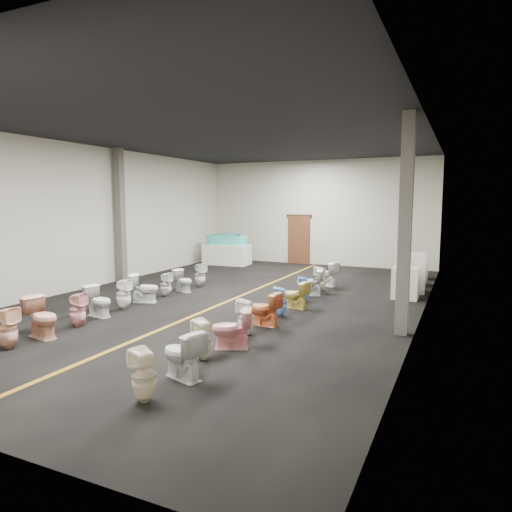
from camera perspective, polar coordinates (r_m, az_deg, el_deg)
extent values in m
plane|color=black|center=(12.85, -3.05, -5.47)|extent=(16.00, 16.00, 0.00)
plane|color=black|center=(12.68, -3.18, 14.81)|extent=(16.00, 16.00, 0.00)
plane|color=beige|center=(19.99, 7.66, 5.37)|extent=(10.00, 0.00, 10.00)
plane|color=beige|center=(15.54, -19.73, 4.64)|extent=(0.00, 16.00, 16.00)
plane|color=beige|center=(11.16, 20.31, 3.91)|extent=(0.00, 16.00, 16.00)
cube|color=#845D13|center=(12.85, -3.05, -5.46)|extent=(0.12, 15.60, 0.01)
cube|color=#562D19|center=(20.25, 5.39, 2.02)|extent=(1.00, 0.10, 2.10)
cube|color=#331C11|center=(20.20, 5.43, 5.05)|extent=(1.15, 0.08, 0.10)
cube|color=#59544C|center=(16.10, -16.60, 4.82)|extent=(0.25, 0.25, 4.50)
cube|color=#59544C|center=(9.69, 18.15, 3.61)|extent=(0.25, 0.25, 4.50)
cube|color=white|center=(19.92, -3.65, 0.18)|extent=(2.03, 1.12, 0.87)
cube|color=#42BFA9|center=(19.85, -3.66, 1.94)|extent=(1.31, 0.89, 0.50)
cylinder|color=#42BFA9|center=(20.03, -5.31, 1.97)|extent=(0.66, 0.66, 0.50)
cylinder|color=#42BFA9|center=(19.69, -1.99, 1.91)|extent=(0.66, 0.66, 0.50)
cube|color=teal|center=(19.84, -3.67, 2.52)|extent=(1.07, 0.65, 0.20)
cube|color=silver|center=(13.58, 18.19, -3.21)|extent=(0.71, 0.71, 0.90)
cube|color=silver|center=(14.64, 18.70, -1.98)|extent=(0.94, 0.94, 1.17)
cube|color=beige|center=(15.95, 19.17, -2.01)|extent=(0.77, 0.77, 0.78)
cube|color=beige|center=(17.25, 19.60, -1.16)|extent=(0.70, 0.70, 0.91)
imported|color=#FCC09D|center=(9.75, -28.65, -7.90)|extent=(0.38, 0.38, 0.80)
imported|color=#E19E82|center=(10.21, -25.19, -6.96)|extent=(0.89, 0.61, 0.84)
imported|color=#F1A9A8|center=(10.79, -21.41, -6.26)|extent=(0.40, 0.39, 0.76)
imported|color=white|center=(11.56, -19.04, -5.35)|extent=(0.79, 0.53, 0.75)
imported|color=white|center=(12.09, -16.23, -4.59)|extent=(0.43, 0.42, 0.80)
imported|color=white|center=(12.80, -13.78, -3.93)|extent=(0.87, 0.66, 0.78)
imported|color=silver|center=(13.46, -11.18, -3.50)|extent=(0.36, 0.36, 0.71)
imported|color=silver|center=(14.07, -9.06, -3.08)|extent=(0.74, 0.54, 0.67)
imported|color=silver|center=(14.78, -7.00, -2.36)|extent=(0.47, 0.46, 0.78)
imported|color=beige|center=(6.61, -13.85, -14.31)|extent=(0.44, 0.43, 0.75)
imported|color=silver|center=(7.29, -9.19, -12.02)|extent=(0.87, 0.66, 0.79)
imported|color=#ECE3C5|center=(8.08, -6.65, -10.34)|extent=(0.42, 0.42, 0.71)
imported|color=#FCA7A8|center=(8.61, -3.07, -9.05)|extent=(0.86, 0.69, 0.77)
imported|color=white|center=(9.47, -1.30, -7.62)|extent=(0.38, 0.38, 0.75)
imported|color=orange|center=(10.14, 1.05, -6.60)|extent=(0.79, 0.50, 0.76)
imported|color=#84BDF0|center=(10.94, 3.06, -5.72)|extent=(0.42, 0.42, 0.72)
imported|color=#E2C955|center=(11.80, 4.91, -4.83)|extent=(0.76, 0.52, 0.71)
imported|color=#6FB0E3|center=(12.59, 6.01, -4.14)|extent=(0.41, 0.41, 0.70)
imported|color=silver|center=(13.45, 6.75, -3.28)|extent=(0.85, 0.64, 0.77)
imported|color=beige|center=(14.13, 8.08, -2.85)|extent=(0.41, 0.40, 0.75)
imported|color=white|center=(15.00, 8.73, -2.21)|extent=(0.88, 0.66, 0.80)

